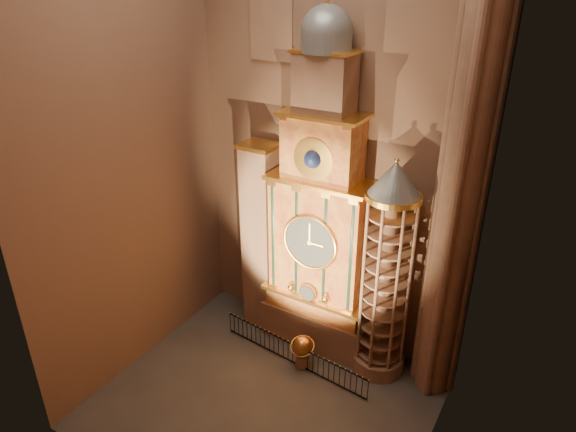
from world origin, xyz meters
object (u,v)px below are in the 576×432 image
Objects in this scene: portrait_tower at (261,238)px; stair_turret at (386,275)px; astronomical_clock at (320,227)px; celestial_globe at (302,349)px; iron_railing at (293,353)px.

portrait_tower is 0.94× the size of stair_turret.
astronomical_clock is 9.62× the size of celestial_globe.
stair_turret is 6.22× the size of celestial_globe.
celestial_globe is (3.72, -2.18, -4.11)m from portrait_tower.
astronomical_clock is 2.02× the size of iron_railing.
stair_turret is 6.22m from iron_railing.
stair_turret is 5.62m from celestial_globe.
astronomical_clock is 3.73m from portrait_tower.
stair_turret reaches higher than portrait_tower.
astronomical_clock is 1.55× the size of stair_turret.
stair_turret is at bearing -4.30° from astronomical_clock.
astronomical_clock is 3.78m from stair_turret.
stair_turret is at bearing 30.79° from celestial_globe.
astronomical_clock reaches higher than iron_railing.
portrait_tower is at bearing 145.30° from iron_railing.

